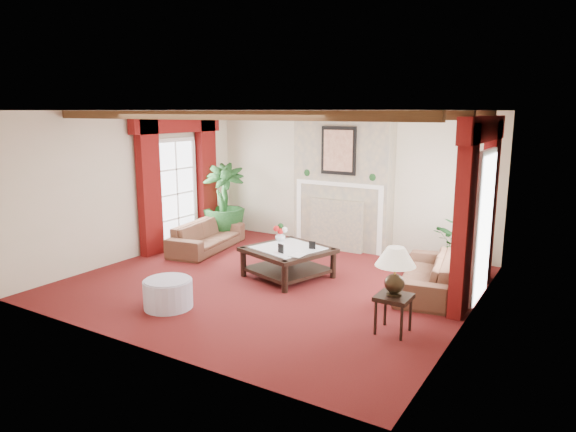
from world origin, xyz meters
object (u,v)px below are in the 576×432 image
Objects in this scene: ottoman at (168,294)px; potted_palm at (224,218)px; sofa_right at (428,267)px; coffee_table at (288,263)px; sofa_left at (207,231)px; side_table at (393,314)px.

potted_palm is at bearing 117.12° from ottoman.
sofa_right reaches higher than coffee_table.
sofa_left is 0.99× the size of sofa_right.
ottoman is (-2.88, -2.54, -0.17)m from sofa_right.
coffee_table is at bearing -115.28° from sofa_left.
sofa_left reaches higher than ottoman.
potted_palm reaches higher than sofa_left.
sofa_right is 4.81m from potted_palm.
sofa_left is 1.62× the size of coffee_table.
sofa_right is at bearing 31.19° from coffee_table.
sofa_left is at bearing -178.27° from coffee_table.
potted_palm reaches higher than sofa_right.
coffee_table reaches higher than side_table.
potted_palm is 5.50m from side_table.
side_table is at bearing -121.57° from sofa_left.
ottoman is at bearing -92.48° from coffee_table.
side_table is (2.24, -1.18, -0.00)m from coffee_table.
sofa_right is 2.22m from coffee_table.
coffee_table is (2.26, -0.63, -0.12)m from sofa_left.
side_table is at bearing 15.73° from ottoman.
ottoman is (1.82, -3.55, -0.25)m from potted_palm.
sofa_right reaches higher than ottoman.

